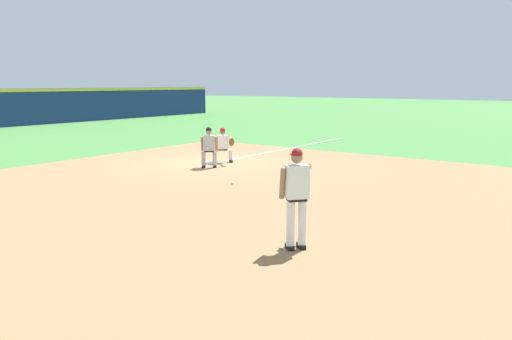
# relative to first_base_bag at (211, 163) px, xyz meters

# --- Properties ---
(ground_plane) EXTENTS (160.00, 160.00, 0.00)m
(ground_plane) POSITION_rel_first_base_bag_xyz_m (0.00, 0.00, -0.04)
(ground_plane) COLOR #47843D
(infield_dirt_patch) EXTENTS (18.00, 18.00, 0.01)m
(infield_dirt_patch) POSITION_rel_first_base_bag_xyz_m (-3.24, -3.87, -0.04)
(infield_dirt_patch) COLOR #9E754C
(infield_dirt_patch) RESTS_ON ground
(foul_line_stripe) EXTENTS (10.96, 0.10, 0.00)m
(foul_line_stripe) POSITION_rel_first_base_bag_xyz_m (5.48, 0.00, -0.04)
(foul_line_stripe) COLOR white
(foul_line_stripe) RESTS_ON ground
(first_base_bag) EXTENTS (0.38, 0.38, 0.09)m
(first_base_bag) POSITION_rel_first_base_bag_xyz_m (0.00, 0.00, 0.00)
(first_base_bag) COLOR white
(first_base_bag) RESTS_ON ground
(baseball) EXTENTS (0.07, 0.07, 0.07)m
(baseball) POSITION_rel_first_base_bag_xyz_m (-2.54, -3.08, -0.01)
(baseball) COLOR white
(baseball) RESTS_ON ground
(pitcher) EXTENTS (0.85, 0.54, 1.86)m
(pitcher) POSITION_rel_first_base_bag_xyz_m (-6.43, -7.72, 1.01)
(pitcher) COLOR black
(pitcher) RESTS_ON ground
(first_baseman) EXTENTS (0.71, 1.09, 1.34)m
(first_baseman) POSITION_rel_first_base_bag_xyz_m (0.47, -0.24, 0.69)
(first_baseman) COLOR black
(first_baseman) RESTS_ON ground
(baserunner) EXTENTS (0.65, 0.68, 1.46)m
(baserunner) POSITION_rel_first_base_bag_xyz_m (-0.69, -0.54, 0.75)
(baserunner) COLOR black
(baserunner) RESTS_ON ground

